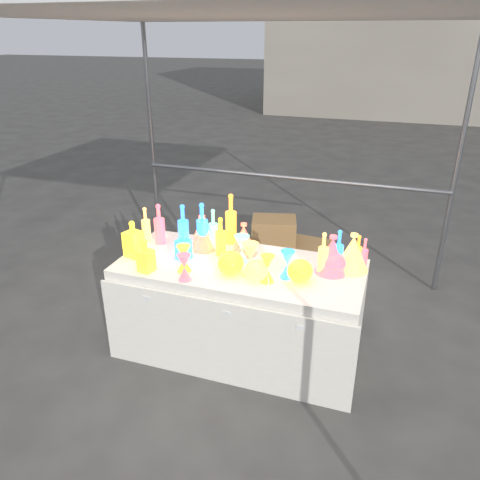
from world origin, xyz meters
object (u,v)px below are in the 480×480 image
(display_table, at_px, (240,309))
(lampshade_0, at_px, (202,232))
(decanter_0, at_px, (133,239))
(globe_0, at_px, (231,264))
(cardboard_box_closed, at_px, (274,233))
(hourglass_0, at_px, (184,258))

(display_table, distance_m, lampshade_0, 0.66)
(decanter_0, distance_m, lampshade_0, 0.53)
(globe_0, bearing_deg, decanter_0, 177.11)
(cardboard_box_closed, relative_size, hourglass_0, 2.52)
(cardboard_box_closed, xyz_separation_m, decanter_0, (-0.57, -2.04, 0.71))
(lampshade_0, bearing_deg, globe_0, -53.74)
(hourglass_0, bearing_deg, decanter_0, 167.49)
(cardboard_box_closed, xyz_separation_m, lampshade_0, (-0.13, -1.75, 0.71))
(display_table, distance_m, globe_0, 0.47)
(cardboard_box_closed, bearing_deg, display_table, -97.19)
(display_table, xyz_separation_m, cardboard_box_closed, (-0.24, 1.94, -0.19))
(display_table, distance_m, cardboard_box_closed, 1.96)
(decanter_0, relative_size, globe_0, 1.50)
(cardboard_box_closed, bearing_deg, lampshade_0, -108.55)
(cardboard_box_closed, distance_m, hourglass_0, 2.25)
(display_table, relative_size, cardboard_box_closed, 3.68)
(decanter_0, distance_m, hourglass_0, 0.48)
(decanter_0, bearing_deg, globe_0, 11.85)
(display_table, xyz_separation_m, hourglass_0, (-0.35, -0.21, 0.47))
(globe_0, bearing_deg, cardboard_box_closed, 96.15)
(cardboard_box_closed, xyz_separation_m, hourglass_0, (-0.10, -2.14, 0.67))
(display_table, height_order, globe_0, globe_0)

